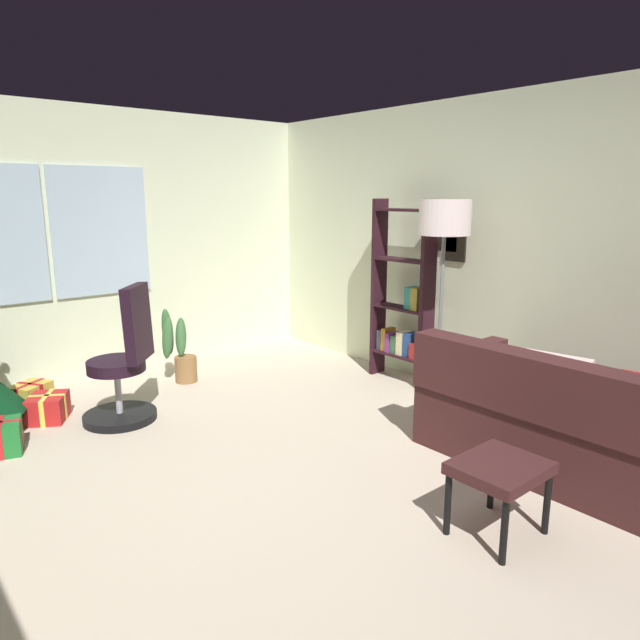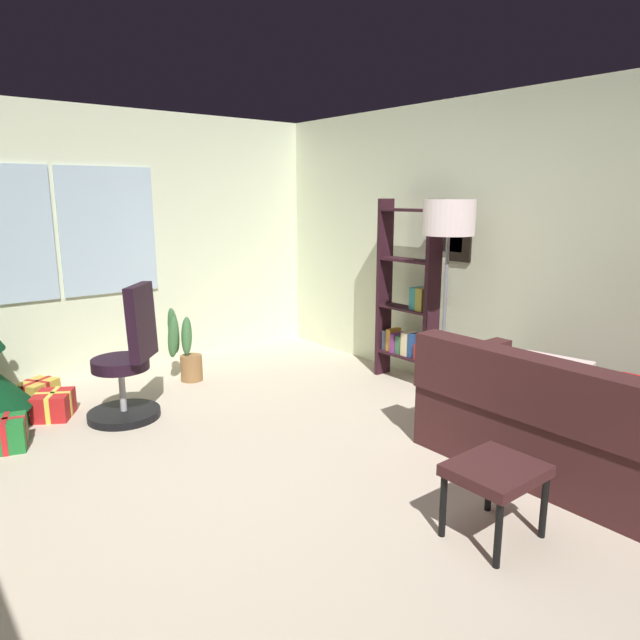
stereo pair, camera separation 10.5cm
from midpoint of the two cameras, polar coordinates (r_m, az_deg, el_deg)
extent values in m
cube|color=beige|center=(3.53, -2.36, -18.10)|extent=(4.72, 6.20, 0.10)
cube|color=beige|center=(5.90, -21.05, 7.04)|extent=(4.72, 0.10, 2.55)
cube|color=silver|center=(5.88, -19.86, 8.35)|extent=(0.90, 0.03, 1.20)
cube|color=beige|center=(4.89, 21.04, 6.09)|extent=(0.10, 6.20, 2.55)
cube|color=black|center=(5.21, 14.36, 7.37)|extent=(0.02, 0.23, 0.31)
cube|color=black|center=(5.28, 13.26, 8.18)|extent=(0.02, 0.32, 0.28)
cube|color=#3E1E1E|center=(4.03, 26.12, -11.17)|extent=(0.95, 2.08, 0.43)
cube|color=#3E1E1E|center=(3.55, 23.99, -7.03)|extent=(0.20, 2.08, 0.38)
cube|color=#3E1E1E|center=(4.38, 15.07, -4.03)|extent=(0.94, 0.14, 0.20)
cube|color=beige|center=(3.71, 23.13, -6.44)|extent=(0.22, 0.42, 0.41)
cube|color=#3E1E1E|center=(3.14, 18.08, -14.08)|extent=(0.46, 0.39, 0.06)
cylinder|color=black|center=(3.01, 18.36, -19.68)|extent=(0.04, 0.04, 0.34)
cylinder|color=black|center=(3.32, 22.31, -16.85)|extent=(0.04, 0.04, 0.34)
cylinder|color=black|center=(3.17, 13.14, -17.60)|extent=(0.04, 0.04, 0.34)
cylinder|color=black|center=(3.46, 17.39, -15.18)|extent=(0.04, 0.04, 0.34)
cube|color=red|center=(5.04, -24.48, -7.73)|extent=(0.38, 0.39, 0.20)
cube|color=#EAD84C|center=(5.04, -24.48, -7.73)|extent=(0.25, 0.17, 0.21)
cube|color=#EAD84C|center=(5.04, -24.48, -7.73)|extent=(0.19, 0.28, 0.21)
cube|color=#1E722D|center=(4.58, -28.19, -9.97)|extent=(0.31, 0.33, 0.22)
cube|color=red|center=(4.58, -28.19, -9.97)|extent=(0.11, 0.27, 0.23)
cube|color=red|center=(4.58, -28.19, -9.97)|extent=(0.25, 0.11, 0.23)
cube|color=gold|center=(5.39, -25.80, -6.58)|extent=(0.37, 0.35, 0.21)
cube|color=#B21919|center=(5.39, -25.80, -6.58)|extent=(0.16, 0.22, 0.22)
cube|color=#B21919|center=(5.39, -25.80, -6.58)|extent=(0.27, 0.19, 0.22)
cylinder|color=black|center=(4.85, -18.34, -8.90)|extent=(0.56, 0.56, 0.06)
cylinder|color=#B2B2B7|center=(4.78, -18.52, -6.40)|extent=(0.05, 0.05, 0.39)
cylinder|color=black|center=(4.72, -18.68, -4.16)|extent=(0.44, 0.44, 0.09)
cube|color=black|center=(4.57, -16.77, -0.19)|extent=(0.34, 0.36, 0.58)
cube|color=black|center=(5.17, 11.70, 2.24)|extent=(0.18, 0.04, 1.70)
cube|color=black|center=(5.57, 6.95, 3.12)|extent=(0.18, 0.04, 1.70)
cube|color=black|center=(5.50, 9.02, -3.50)|extent=(0.18, 0.56, 0.02)
cube|color=black|center=(5.39, 9.18, 1.12)|extent=(0.18, 0.56, 0.02)
cube|color=black|center=(5.32, 9.35, 5.89)|extent=(0.18, 0.56, 0.02)
cube|color=black|center=(5.29, 9.53, 10.76)|extent=(0.18, 0.56, 0.02)
cube|color=maroon|center=(5.35, 10.72, -3.07)|extent=(0.17, 0.07, 0.15)
cube|color=navy|center=(5.40, 10.06, -2.48)|extent=(0.15, 0.08, 0.22)
cube|color=beige|center=(5.45, 9.41, -2.33)|extent=(0.16, 0.07, 0.22)
cube|color=#3A6843|center=(5.51, 8.80, -2.41)|extent=(0.16, 0.06, 0.17)
cube|color=#78307A|center=(5.54, 8.29, -2.22)|extent=(0.17, 0.05, 0.19)
cube|color=#B97D28|center=(5.59, 7.87, -1.92)|extent=(0.15, 0.05, 0.22)
cube|color=#414556|center=(5.63, 7.43, -1.94)|extent=(0.15, 0.05, 0.19)
cube|color=olive|center=(5.25, 10.92, 2.04)|extent=(0.16, 0.08, 0.21)
cube|color=teal|center=(5.31, 10.28, 2.15)|extent=(0.15, 0.08, 0.20)
cylinder|color=slate|center=(5.00, 12.49, -8.11)|extent=(0.28, 0.28, 0.03)
cylinder|color=slate|center=(4.80, 12.88, -0.11)|extent=(0.03, 0.03, 1.39)
cylinder|color=white|center=(4.70, 13.38, 9.91)|extent=(0.41, 0.41, 0.28)
cylinder|color=olive|center=(5.60, -12.17, -4.69)|extent=(0.21, 0.21, 0.24)
ellipsoid|color=#386536|center=(5.51, -13.89, -1.64)|extent=(0.18, 0.16, 0.41)
ellipsoid|color=#386536|center=(5.63, -13.87, -1.04)|extent=(0.16, 0.14, 0.45)
ellipsoid|color=#386536|center=(5.56, -12.63, -1.56)|extent=(0.18, 0.21, 0.39)
camera|label=1|loc=(0.05, -89.20, 0.18)|focal=32.10mm
camera|label=2|loc=(0.05, 90.80, -0.18)|focal=32.10mm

